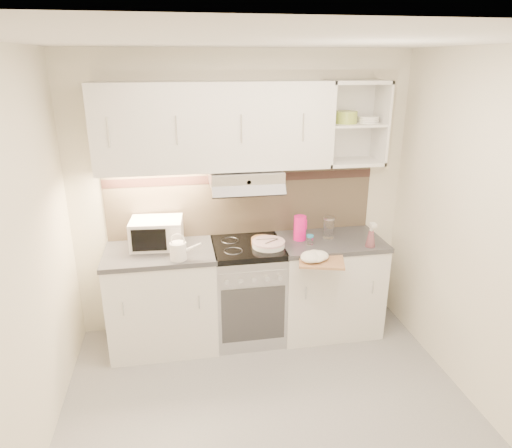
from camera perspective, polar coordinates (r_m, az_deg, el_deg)
name	(u,v)px	position (r m, az deg, el deg)	size (l,w,h in m)	color
ground	(273,420)	(3.52, 2.10, -23.31)	(3.00, 3.00, 0.00)	#969699
room_shell	(265,185)	(3.03, 1.08, 4.95)	(3.04, 2.84, 2.52)	white
base_cabinet_left	(163,300)	(4.12, -11.53, -9.30)	(0.90, 0.60, 0.86)	white
worktop_left	(159,253)	(3.92, -11.98, -3.53)	(0.92, 0.62, 0.04)	#47474C
base_cabinet_right	(328,286)	(4.32, 8.95, -7.68)	(0.90, 0.60, 0.86)	white
worktop_right	(330,241)	(4.13, 9.27, -2.13)	(0.92, 0.62, 0.04)	#47474C
electric_range	(248,291)	(4.14, -1.03, -8.35)	(0.60, 0.60, 0.90)	#B7B7BC
microwave	(157,233)	(3.96, -12.30, -1.12)	(0.45, 0.35, 0.24)	white
watering_can	(179,250)	(3.68, -9.57, -3.25)	(0.26, 0.13, 0.22)	white
plate_stack	(269,244)	(3.90, 1.58, -2.48)	(0.28, 0.28, 0.06)	white
bread_loaf	(262,241)	(3.97, 0.79, -2.11)	(0.19, 0.19, 0.05)	#B0664A
pink_pitcher	(300,228)	(4.04, 5.52, -0.49)	(0.12, 0.11, 0.22)	#FF1184
glass_jar	(329,227)	(4.12, 9.07, -0.43)	(0.10, 0.10, 0.19)	white
spice_jar	(310,240)	(3.96, 6.76, -1.95)	(0.06, 0.06, 0.09)	white
spray_bottle	(371,237)	(4.00, 14.16, -1.53)	(0.09, 0.09, 0.23)	pink
cutting_board	(321,260)	(3.76, 8.17, -4.50)	(0.36, 0.32, 0.02)	tan
dish_towel	(316,255)	(3.74, 7.55, -3.81)	(0.28, 0.24, 0.08)	white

